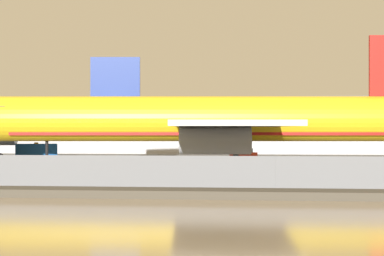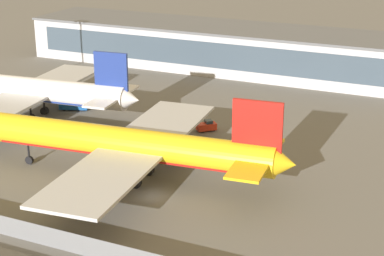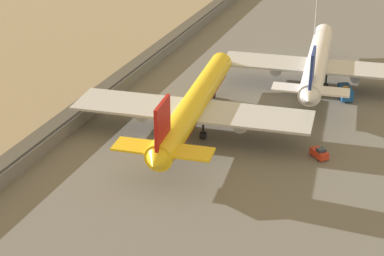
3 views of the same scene
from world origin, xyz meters
name	(u,v)px [view 1 (image 1 of 3)]	position (x,y,z in m)	size (l,w,h in m)	color
ground_plane	(275,177)	(0.00, 0.00, 0.00)	(500.00, 500.00, 0.00)	#66635E
shoreline_seawall	(276,194)	(0.00, -20.50, 0.25)	(320.00, 3.00, 0.50)	#474238
perimeter_fence	(276,174)	(0.00, -16.00, 1.20)	(280.00, 0.10, 2.41)	slate
cargo_jet_yellow	(212,121)	(-5.88, 3.55, 4.98)	(47.57, 41.38, 13.06)	yellow
baggage_tug	(244,156)	(-3.83, 25.75, 0.81)	(3.41, 3.38, 1.80)	red
ops_van	(35,152)	(-30.37, 25.95, 1.28)	(5.60, 3.75, 2.48)	#19519E
terminal_building	(179,126)	(-17.01, 65.86, 4.78)	(91.90, 18.51, 9.55)	#B2B2B7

